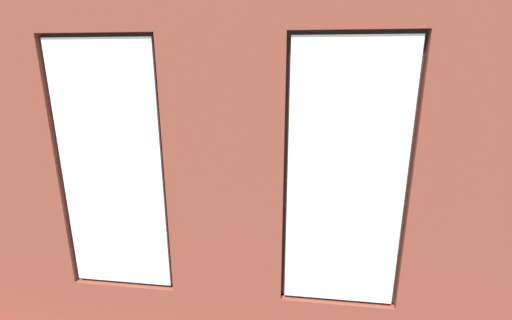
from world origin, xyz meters
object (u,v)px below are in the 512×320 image
couch_by_window (204,272)px  media_console (129,191)px  potted_plant_mid_room_small (289,177)px  potted_plant_corner_near_left (378,149)px  table_plant_small (227,187)px  potted_plant_beside_window_right (55,235)px  papasan_chair (265,161)px  potted_plant_foreground_right (180,152)px  cup_ceramic (272,186)px  remote_gray (251,191)px  coffee_table (251,194)px  candle_jar (255,192)px  tv_flatscreen (125,154)px  remote_black (243,188)px  couch_left (407,223)px  potted_plant_near_tv (128,210)px

couch_by_window → media_console: (2.09, -2.39, -0.06)m
couch_by_window → potted_plant_mid_room_small: bearing=-103.7°
couch_by_window → potted_plant_corner_near_left: potted_plant_corner_near_left is taller
table_plant_small → potted_plant_beside_window_right: 2.62m
couch_by_window → table_plant_small: bearing=-85.3°
papasan_chair → potted_plant_foreground_right: potted_plant_foreground_right is taller
potted_plant_foreground_right → potted_plant_mid_room_small: size_ratio=1.51×
cup_ceramic → remote_gray: (0.35, 0.15, -0.04)m
remote_gray → potted_plant_mid_room_small: size_ratio=0.31×
potted_plant_mid_room_small → potted_plant_corner_near_left: 2.20m
coffee_table → potted_plant_mid_room_small: bearing=-118.0°
candle_jar → media_console: bearing=-7.6°
coffee_table → potted_plant_foreground_right: (2.00, -2.12, 0.14)m
potted_plant_beside_window_right → potted_plant_mid_room_small: 4.24m
couch_by_window → candle_jar: couch_by_window is taller
remote_gray → tv_flatscreen: (2.30, -0.19, 0.52)m
candle_jar → potted_plant_beside_window_right: 2.91m
candle_jar → potted_plant_mid_room_small: (-0.51, -1.27, -0.15)m
coffee_table → cup_ceramic: size_ratio=12.13×
remote_gray → potted_plant_corner_near_left: 3.33m
cup_ceramic → potted_plant_corner_near_left: size_ratio=0.09×
potted_plant_beside_window_right → media_console: bearing=-79.2°
tv_flatscreen → potted_plant_corner_near_left: 5.21m
couch_by_window → potted_plant_beside_window_right: (1.62, 0.11, 0.40)m
coffee_table → remote_black: (0.16, -0.11, 0.07)m
potted_plant_foreground_right → couch_left: bearing=147.3°
remote_gray → couch_left: bearing=-59.1°
media_console → coffee_table: bearing=175.3°
remote_black → tv_flatscreen: size_ratio=0.14×
potted_plant_near_tv → potted_plant_mid_room_small: bearing=-139.2°
tv_flatscreen → papasan_chair: tv_flatscreen is taller
coffee_table → remote_gray: (0.00, -0.00, 0.07)m
papasan_chair → potted_plant_foreground_right: (2.04, -0.17, 0.09)m
potted_plant_mid_room_small → potted_plant_corner_near_left: size_ratio=0.49×
papasan_chair → remote_gray: bearing=88.7°
couch_by_window → media_console: bearing=-48.8°
coffee_table → papasan_chair: 1.95m
papasan_chair → potted_plant_foreground_right: size_ratio=1.34×
potted_plant_foreground_right → coffee_table: bearing=133.3°
remote_black → potted_plant_corner_near_left: potted_plant_corner_near_left is taller
cup_ceramic → papasan_chair: papasan_chair is taller
media_console → tv_flatscreen: (0.00, -0.00, 0.70)m
remote_gray → potted_plant_beside_window_right: size_ratio=0.13×
candle_jar → potted_plant_beside_window_right: potted_plant_beside_window_right is taller
couch_by_window → remote_black: bearing=-91.2°
remote_black → potted_plant_beside_window_right: potted_plant_beside_window_right is taller
candle_jar → potted_plant_foreground_right: potted_plant_foreground_right is taller
media_console → potted_plant_mid_room_small: 3.06m
remote_gray → potted_plant_mid_room_small: bearing=18.8°
media_console → potted_plant_corner_near_left: bearing=-157.6°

